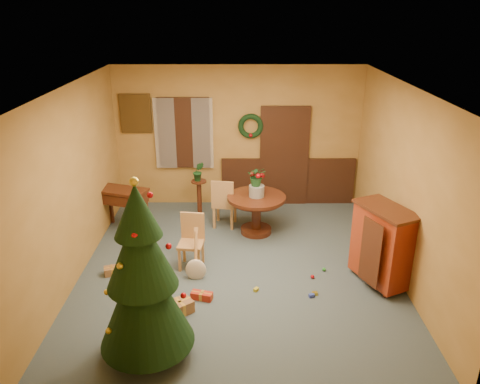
{
  "coord_description": "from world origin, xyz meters",
  "views": [
    {
      "loc": [
        -0.0,
        -6.54,
        3.99
      ],
      "look_at": [
        0.03,
        0.4,
        1.19
      ],
      "focal_mm": 35.0,
      "sensor_mm": 36.0,
      "label": 1
    }
  ],
  "objects_px": {
    "christmas_tree": "(143,277)",
    "sideboard": "(383,244)",
    "chair_near": "(192,239)",
    "dining_table": "(256,207)",
    "writing_desk": "(123,199)"
  },
  "relations": [
    {
      "from": "christmas_tree",
      "to": "writing_desk",
      "type": "relative_size",
      "value": 2.3
    },
    {
      "from": "dining_table",
      "to": "chair_near",
      "type": "height_order",
      "value": "chair_near"
    },
    {
      "from": "dining_table",
      "to": "sideboard",
      "type": "bearing_deg",
      "value": -42.99
    },
    {
      "from": "dining_table",
      "to": "writing_desk",
      "type": "height_order",
      "value": "writing_desk"
    },
    {
      "from": "chair_near",
      "to": "christmas_tree",
      "type": "distance_m",
      "value": 2.24
    },
    {
      "from": "sideboard",
      "to": "chair_near",
      "type": "bearing_deg",
      "value": 169.46
    },
    {
      "from": "writing_desk",
      "to": "dining_table",
      "type": "bearing_deg",
      "value": -3.89
    },
    {
      "from": "chair_near",
      "to": "writing_desk",
      "type": "distance_m",
      "value": 1.93
    },
    {
      "from": "writing_desk",
      "to": "sideboard",
      "type": "xyz_separation_m",
      "value": [
        4.3,
        -1.86,
        0.06
      ]
    },
    {
      "from": "dining_table",
      "to": "writing_desk",
      "type": "distance_m",
      "value": 2.49
    },
    {
      "from": "sideboard",
      "to": "christmas_tree",
      "type": "bearing_deg",
      "value": -153.97
    },
    {
      "from": "chair_near",
      "to": "christmas_tree",
      "type": "bearing_deg",
      "value": -99.09
    },
    {
      "from": "christmas_tree",
      "to": "sideboard",
      "type": "bearing_deg",
      "value": 26.03
    },
    {
      "from": "dining_table",
      "to": "sideboard",
      "type": "height_order",
      "value": "sideboard"
    },
    {
      "from": "christmas_tree",
      "to": "chair_near",
      "type": "bearing_deg",
      "value": 80.91
    }
  ]
}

